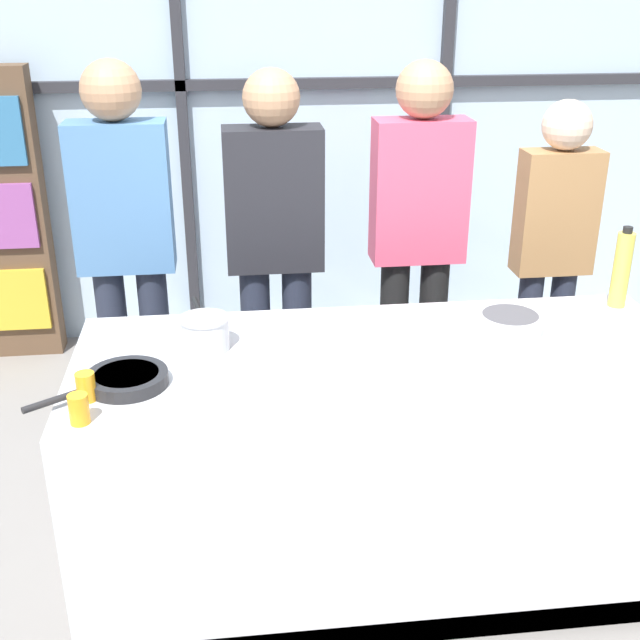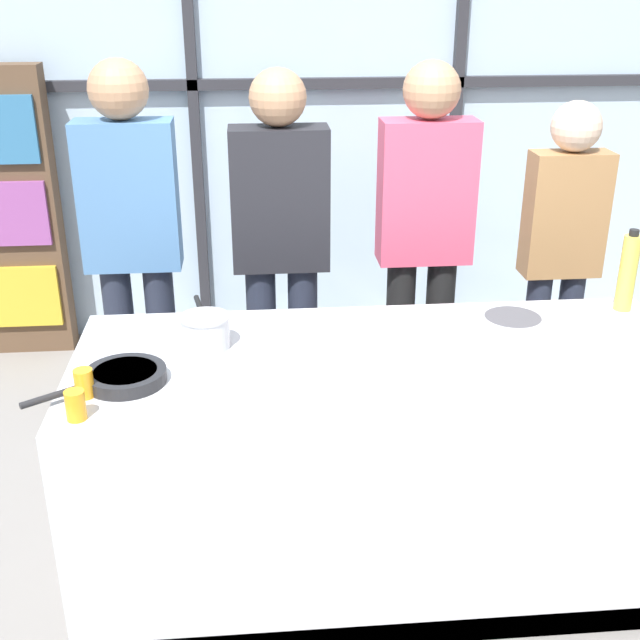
{
  "view_description": "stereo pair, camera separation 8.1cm",
  "coord_description": "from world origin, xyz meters",
  "px_view_note": "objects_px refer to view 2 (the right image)",
  "views": [
    {
      "loc": [
        -0.54,
        -2.49,
        2.13
      ],
      "look_at": [
        -0.23,
        0.1,
        0.99
      ],
      "focal_mm": 45.0,
      "sensor_mm": 36.0,
      "label": 1
    },
    {
      "loc": [
        -0.46,
        -2.5,
        2.13
      ],
      "look_at": [
        -0.23,
        0.1,
        0.99
      ],
      "focal_mm": 45.0,
      "sensor_mm": 36.0,
      "label": 2
    }
  ],
  "objects_px": {
    "mixing_bowl": "(512,324)",
    "juice_glass_near": "(75,405)",
    "spectator_center_right": "(424,231)",
    "frying_pan": "(124,376)",
    "spectator_far_left": "(132,236)",
    "juice_glass_far": "(84,383)",
    "spectator_center_left": "(281,239)",
    "saucepan": "(205,330)",
    "oil_bottle": "(628,272)",
    "white_plate": "(524,356)",
    "spectator_far_right": "(561,246)"
  },
  "relations": [
    {
      "from": "spectator_center_left",
      "to": "spectator_center_right",
      "type": "distance_m",
      "value": 0.66
    },
    {
      "from": "spectator_center_right",
      "to": "frying_pan",
      "type": "bearing_deg",
      "value": 42.38
    },
    {
      "from": "spectator_center_left",
      "to": "mixing_bowl",
      "type": "distance_m",
      "value": 1.17
    },
    {
      "from": "spectator_far_left",
      "to": "frying_pan",
      "type": "xyz_separation_m",
      "value": [
        0.1,
        -1.11,
        -0.13
      ]
    },
    {
      "from": "juice_glass_near",
      "to": "juice_glass_far",
      "type": "bearing_deg",
      "value": 90.0
    },
    {
      "from": "spectator_center_left",
      "to": "mixing_bowl",
      "type": "relative_size",
      "value": 6.91
    },
    {
      "from": "spectator_far_left",
      "to": "juice_glass_far",
      "type": "bearing_deg",
      "value": 89.52
    },
    {
      "from": "frying_pan",
      "to": "mixing_bowl",
      "type": "bearing_deg",
      "value": 11.62
    },
    {
      "from": "spectator_center_right",
      "to": "frying_pan",
      "type": "xyz_separation_m",
      "value": [
        -1.22,
        -1.11,
        -0.12
      ]
    },
    {
      "from": "spectator_far_right",
      "to": "mixing_bowl",
      "type": "relative_size",
      "value": 6.31
    },
    {
      "from": "spectator_center_left",
      "to": "mixing_bowl",
      "type": "bearing_deg",
      "value": 134.85
    },
    {
      "from": "mixing_bowl",
      "to": "juice_glass_near",
      "type": "height_order",
      "value": "juice_glass_near"
    },
    {
      "from": "spectator_center_right",
      "to": "spectator_far_right",
      "type": "distance_m",
      "value": 0.67
    },
    {
      "from": "spectator_far_left",
      "to": "spectator_far_right",
      "type": "height_order",
      "value": "spectator_far_left"
    },
    {
      "from": "spectator_far_left",
      "to": "oil_bottle",
      "type": "height_order",
      "value": "spectator_far_left"
    },
    {
      "from": "frying_pan",
      "to": "juice_glass_near",
      "type": "bearing_deg",
      "value": -116.19
    },
    {
      "from": "spectator_far_left",
      "to": "juice_glass_near",
      "type": "relative_size",
      "value": 19.31
    },
    {
      "from": "spectator_center_left",
      "to": "spectator_center_right",
      "type": "bearing_deg",
      "value": -180.0
    },
    {
      "from": "oil_bottle",
      "to": "juice_glass_near",
      "type": "xyz_separation_m",
      "value": [
        -2.0,
        -0.68,
        -0.11
      ]
    },
    {
      "from": "spectator_far_left",
      "to": "oil_bottle",
      "type": "distance_m",
      "value": 2.1
    },
    {
      "from": "spectator_far_left",
      "to": "spectator_center_right",
      "type": "bearing_deg",
      "value": -180.0
    },
    {
      "from": "spectator_far_right",
      "to": "frying_pan",
      "type": "xyz_separation_m",
      "value": [
        -1.88,
        -1.11,
        -0.02
      ]
    },
    {
      "from": "spectator_center_left",
      "to": "spectator_center_right",
      "type": "relative_size",
      "value": 0.99
    },
    {
      "from": "frying_pan",
      "to": "spectator_far_right",
      "type": "bearing_deg",
      "value": 30.64
    },
    {
      "from": "white_plate",
      "to": "juice_glass_far",
      "type": "distance_m",
      "value": 1.48
    },
    {
      "from": "spectator_far_left",
      "to": "juice_glass_far",
      "type": "relative_size",
      "value": 19.31
    },
    {
      "from": "juice_glass_near",
      "to": "juice_glass_far",
      "type": "relative_size",
      "value": 1.0
    },
    {
      "from": "oil_bottle",
      "to": "juice_glass_near",
      "type": "relative_size",
      "value": 3.52
    },
    {
      "from": "spectator_far_left",
      "to": "juice_glass_far",
      "type": "height_order",
      "value": "spectator_far_left"
    },
    {
      "from": "spectator_far_right",
      "to": "oil_bottle",
      "type": "relative_size",
      "value": 4.88
    },
    {
      "from": "spectator_far_left",
      "to": "juice_glass_far",
      "type": "xyz_separation_m",
      "value": [
        -0.01,
        -1.2,
        -0.11
      ]
    },
    {
      "from": "white_plate",
      "to": "spectator_center_left",
      "type": "bearing_deg",
      "value": 127.55
    },
    {
      "from": "spectator_center_left",
      "to": "frying_pan",
      "type": "distance_m",
      "value": 1.25
    },
    {
      "from": "spectator_center_right",
      "to": "mixing_bowl",
      "type": "height_order",
      "value": "spectator_center_right"
    },
    {
      "from": "saucepan",
      "to": "mixing_bowl",
      "type": "height_order",
      "value": "saucepan"
    },
    {
      "from": "oil_bottle",
      "to": "frying_pan",
      "type": "bearing_deg",
      "value": -166.3
    },
    {
      "from": "mixing_bowl",
      "to": "juice_glass_far",
      "type": "relative_size",
      "value": 2.73
    },
    {
      "from": "spectator_center_left",
      "to": "mixing_bowl",
      "type": "xyz_separation_m",
      "value": [
        0.83,
        -0.83,
        -0.09
      ]
    },
    {
      "from": "frying_pan",
      "to": "saucepan",
      "type": "distance_m",
      "value": 0.36
    },
    {
      "from": "spectator_far_right",
      "to": "frying_pan",
      "type": "distance_m",
      "value": 2.19
    },
    {
      "from": "mixing_bowl",
      "to": "juice_glass_near",
      "type": "distance_m",
      "value": 1.58
    },
    {
      "from": "saucepan",
      "to": "juice_glass_far",
      "type": "distance_m",
      "value": 0.5
    },
    {
      "from": "spectator_far_right",
      "to": "spectator_far_left",
      "type": "bearing_deg",
      "value": 0.0
    },
    {
      "from": "frying_pan",
      "to": "saucepan",
      "type": "height_order",
      "value": "saucepan"
    },
    {
      "from": "juice_glass_far",
      "to": "oil_bottle",
      "type": "bearing_deg",
      "value": 15.19
    },
    {
      "from": "spectator_center_left",
      "to": "saucepan",
      "type": "bearing_deg",
      "value": 70.37
    },
    {
      "from": "spectator_far_right",
      "to": "saucepan",
      "type": "relative_size",
      "value": 4.9
    },
    {
      "from": "frying_pan",
      "to": "saucepan",
      "type": "relative_size",
      "value": 1.29
    },
    {
      "from": "oil_bottle",
      "to": "spectator_center_left",
      "type": "bearing_deg",
      "value": 153.85
    },
    {
      "from": "white_plate",
      "to": "mixing_bowl",
      "type": "xyz_separation_m",
      "value": [
        0.02,
        0.22,
        0.03
      ]
    }
  ]
}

